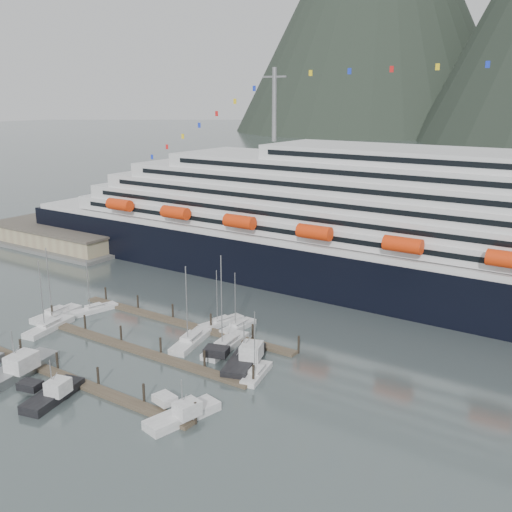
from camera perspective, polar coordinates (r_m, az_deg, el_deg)
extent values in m
plane|color=#4C5959|center=(96.76, -11.15, -9.93)|extent=(1600.00, 1600.00, 0.00)
cube|color=black|center=(127.40, 15.06, -2.06)|extent=(210.00, 28.00, 12.00)
cube|color=silver|center=(125.69, 15.26, 0.77)|extent=(205.80, 27.44, 1.50)
cube|color=silver|center=(123.65, 17.53, 1.61)|extent=(185.00, 26.00, 3.20)
cube|color=black|center=(111.48, 15.57, 0.41)|extent=(175.75, 0.20, 1.00)
cube|color=silver|center=(122.45, 18.54, 2.93)|extent=(180.00, 25.00, 3.20)
cube|color=black|center=(110.62, 16.74, 1.92)|extent=(171.00, 0.20, 1.00)
cube|color=silver|center=(121.36, 19.57, 4.28)|extent=(172.00, 24.00, 3.20)
cube|color=black|center=(109.88, 17.94, 3.45)|extent=(163.40, 0.20, 1.00)
cube|color=silver|center=(120.38, 20.62, 5.66)|extent=(160.00, 23.00, 3.20)
cube|color=black|center=(109.28, 19.16, 5.00)|extent=(152.00, 0.20, 1.00)
cube|color=silver|center=(119.52, 21.69, 7.00)|extent=(140.00, 22.00, 3.00)
cube|color=black|center=(108.82, 20.39, 6.50)|extent=(133.00, 0.20, 1.00)
cube|color=silver|center=(118.77, 22.78, 8.31)|extent=(95.00, 20.00, 3.00)
cube|color=black|center=(108.98, 21.69, 7.98)|extent=(90.25, 0.20, 1.00)
cylinder|color=gray|center=(137.16, 1.76, 14.20)|extent=(1.00, 1.00, 16.00)
cylinder|color=red|center=(150.32, -12.85, 4.78)|extent=(7.00, 2.80, 2.80)
cylinder|color=red|center=(137.91, -7.69, 4.12)|extent=(7.00, 2.80, 2.80)
cylinder|color=red|center=(126.84, -1.58, 3.29)|extent=(7.00, 2.80, 2.80)
cylinder|color=red|center=(117.50, 5.58, 2.27)|extent=(7.00, 2.80, 2.80)
cylinder|color=red|center=(110.33, 13.81, 1.05)|extent=(7.00, 2.80, 2.80)
cylinder|color=red|center=(105.77, 22.95, -0.33)|extent=(7.00, 2.80, 2.80)
cube|color=#595956|center=(174.71, -18.20, 1.05)|extent=(46.00, 20.00, 1.20)
cube|color=tan|center=(174.22, -18.26, 1.75)|extent=(42.00, 16.00, 5.00)
cube|color=#595147|center=(173.65, -18.33, 2.62)|extent=(43.00, 17.00, 0.60)
cube|color=#4D3F31|center=(94.25, -17.73, -10.93)|extent=(48.00, 2.00, 0.50)
cylinder|color=black|center=(103.39, -21.50, -8.21)|extent=(0.36, 0.36, 3.20)
cylinder|color=black|center=(96.56, -18.39, -9.59)|extent=(0.36, 0.36, 3.20)
cylinder|color=black|center=(90.11, -14.80, -11.13)|extent=(0.36, 0.36, 3.20)
cylinder|color=black|center=(84.13, -10.63, -12.85)|extent=(0.36, 0.36, 3.20)
cylinder|color=black|center=(78.73, -5.78, -14.74)|extent=(0.36, 0.36, 3.20)
cube|color=#4D3F31|center=(101.86, -11.97, -8.50)|extent=(48.00, 2.00, 0.50)
cylinder|color=black|center=(117.21, -18.83, -5.21)|extent=(0.36, 0.36, 3.20)
cylinder|color=black|center=(110.50, -15.97, -6.21)|extent=(0.36, 0.36, 3.20)
cylinder|color=black|center=(104.14, -12.73, -7.32)|extent=(0.36, 0.36, 3.20)
cylinder|color=black|center=(98.19, -9.07, -8.55)|extent=(0.36, 0.36, 3.20)
cylinder|color=black|center=(92.73, -4.93, -9.88)|extent=(0.36, 0.36, 3.20)
cylinder|color=black|center=(87.86, -0.26, -11.30)|extent=(0.36, 0.36, 3.20)
cube|color=#4D3F31|center=(110.47, -7.12, -6.37)|extent=(48.00, 2.00, 0.50)
cylinder|color=black|center=(124.88, -14.12, -3.60)|extent=(0.36, 0.36, 3.20)
cylinder|color=black|center=(118.61, -11.19, -4.42)|extent=(0.36, 0.36, 3.20)
cylinder|color=black|center=(112.70, -7.93, -5.33)|extent=(0.36, 0.36, 3.20)
cylinder|color=black|center=(107.23, -4.32, -6.31)|extent=(0.36, 0.36, 3.20)
cylinder|color=black|center=(102.26, -0.32, -7.36)|extent=(0.36, 0.36, 3.20)
cylinder|color=black|center=(97.86, 4.08, -8.47)|extent=(0.36, 0.36, 3.20)
cube|color=#BBBBBB|center=(119.25, -18.46, -5.42)|extent=(3.55, 10.31, 1.58)
cube|color=#BBBBBB|center=(118.91, -18.51, -4.94)|extent=(2.47, 3.68, 0.90)
cylinder|color=gray|center=(116.43, -19.13, -2.28)|extent=(0.18, 0.18, 12.68)
cube|color=#BBBBBB|center=(113.51, -19.10, -6.52)|extent=(4.67, 10.87, 1.48)
cube|color=#BBBBBB|center=(113.17, -19.14, -6.07)|extent=(2.76, 4.02, 0.84)
cylinder|color=gray|center=(110.56, -19.76, -3.44)|extent=(0.17, 0.17, 12.10)
cube|color=#BBBBBB|center=(102.02, -6.23, -8.21)|extent=(5.38, 11.07, 1.57)
cube|color=#BBBBBB|center=(101.61, -6.25, -7.67)|extent=(3.07, 4.17, 0.90)
cylinder|color=gray|center=(98.50, -6.62, -4.59)|extent=(0.18, 0.18, 12.88)
cube|color=#BBBBBB|center=(99.91, -2.89, -8.65)|extent=(4.29, 12.03, 1.50)
cube|color=#BBBBBB|center=(99.52, -2.90, -8.14)|extent=(2.66, 4.36, 0.86)
cylinder|color=gray|center=(95.89, -3.30, -4.35)|extent=(0.17, 0.17, 15.21)
cube|color=#BBBBBB|center=(119.98, -15.13, -5.03)|extent=(4.49, 9.39, 1.27)
cube|color=#BBBBBB|center=(119.72, -15.16, -4.67)|extent=(2.53, 3.52, 0.73)
cylinder|color=gray|center=(117.89, -15.70, -2.62)|extent=(0.15, 0.15, 9.80)
cube|color=#BBBBBB|center=(107.62, -1.71, -6.85)|extent=(2.45, 8.13, 1.26)
cube|color=#BBBBBB|center=(107.33, -1.72, -6.46)|extent=(1.84, 2.86, 0.72)
cylinder|color=gray|center=(105.07, -2.00, -4.19)|extent=(0.14, 0.14, 9.90)
cube|color=#BBBBBB|center=(109.72, -3.33, -6.42)|extent=(4.40, 9.41, 1.22)
cube|color=#BBBBBB|center=(109.45, -3.33, -6.06)|extent=(2.46, 3.52, 0.70)
cylinder|color=gray|center=(107.32, -3.75, -3.86)|extent=(0.14, 0.14, 9.71)
cube|color=#BBBBBB|center=(90.61, 0.06, -11.25)|extent=(4.03, 8.23, 1.23)
cube|color=#BBBBBB|center=(90.27, 0.06, -10.82)|extent=(2.34, 3.10, 0.70)
cylinder|color=gray|center=(87.67, -0.13, -8.31)|extent=(0.14, 0.14, 9.69)
cube|color=gray|center=(97.52, -21.90, -10.36)|extent=(6.50, 14.84, 2.21)
cube|color=#BBBBBB|center=(95.67, -21.41, -9.37)|extent=(3.82, 4.79, 2.43)
cube|color=black|center=(95.32, -21.46, -8.88)|extent=(3.55, 4.47, 0.55)
cylinder|color=gray|center=(95.91, -22.13, -8.16)|extent=(0.18, 0.18, 5.52)
cube|color=black|center=(88.84, -18.75, -12.62)|extent=(5.51, 10.46, 1.81)
cube|color=black|center=(90.64, -20.71, -11.45)|extent=(3.51, 2.86, 1.09)
cube|color=#BBBBBB|center=(87.48, -18.33, -11.75)|extent=(3.17, 3.50, 2.00)
cube|color=black|center=(87.17, -18.37, -11.33)|extent=(2.95, 3.27, 0.45)
cylinder|color=gray|center=(87.41, -18.93, -10.71)|extent=(0.15, 0.15, 4.53)
cube|color=#BBBBBB|center=(80.32, -7.00, -14.99)|extent=(5.36, 10.83, 1.73)
cube|color=#BBBBBB|center=(82.67, -8.68, -13.31)|extent=(3.38, 2.89, 1.04)
cube|color=#BBBBBB|center=(78.77, -6.57, -14.25)|extent=(3.06, 3.58, 1.91)
cube|color=black|center=(78.44, -6.59, -13.81)|extent=(2.84, 3.34, 0.43)
cylinder|color=gray|center=(78.81, -7.07, -13.03)|extent=(0.14, 0.14, 4.33)
cube|color=black|center=(94.13, -1.14, -10.13)|extent=(7.45, 12.47, 2.16)
cube|color=black|center=(94.83, -3.79, -9.05)|extent=(4.30, 3.64, 1.29)
cube|color=#BBBBBB|center=(92.93, -0.44, -9.03)|extent=(3.99, 4.33, 2.37)
cube|color=black|center=(92.58, -0.44, -8.54)|extent=(3.71, 4.04, 0.54)
cylinder|color=gray|center=(92.51, -1.15, -7.91)|extent=(0.17, 0.17, 5.39)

